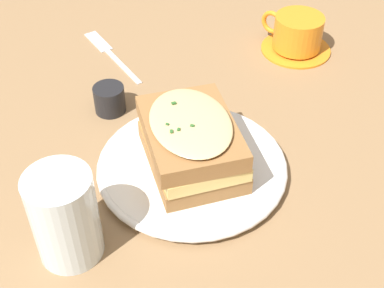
{
  "coord_description": "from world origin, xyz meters",
  "views": [
    {
      "loc": [
        0.23,
        0.45,
        0.51
      ],
      "look_at": [
        0.03,
        -0.01,
        0.05
      ],
      "focal_mm": 50.0,
      "sensor_mm": 36.0,
      "label": 1
    }
  ],
  "objects_px": {
    "dinner_plate": "(192,167)",
    "teacup_with_saucer": "(297,35)",
    "sandwich": "(191,142)",
    "water_glass": "(65,217)",
    "fork": "(107,50)",
    "condiment_pot": "(109,99)"
  },
  "relations": [
    {
      "from": "dinner_plate",
      "to": "teacup_with_saucer",
      "type": "xyz_separation_m",
      "value": [
        -0.29,
        -0.21,
        0.02
      ]
    },
    {
      "from": "sandwich",
      "to": "water_glass",
      "type": "height_order",
      "value": "water_glass"
    },
    {
      "from": "water_glass",
      "to": "fork",
      "type": "xyz_separation_m",
      "value": [
        -0.16,
        -0.39,
        -0.06
      ]
    },
    {
      "from": "sandwich",
      "to": "water_glass",
      "type": "bearing_deg",
      "value": 18.93
    },
    {
      "from": "teacup_with_saucer",
      "to": "condiment_pot",
      "type": "distance_m",
      "value": 0.35
    },
    {
      "from": "sandwich",
      "to": "fork",
      "type": "distance_m",
      "value": 0.34
    },
    {
      "from": "fork",
      "to": "condiment_pot",
      "type": "distance_m",
      "value": 0.17
    },
    {
      "from": "water_glass",
      "to": "condiment_pot",
      "type": "height_order",
      "value": "water_glass"
    },
    {
      "from": "fork",
      "to": "sandwich",
      "type": "bearing_deg",
      "value": -96.94
    },
    {
      "from": "dinner_plate",
      "to": "water_glass",
      "type": "relative_size",
      "value": 2.17
    },
    {
      "from": "fork",
      "to": "water_glass",
      "type": "bearing_deg",
      "value": -121.91
    },
    {
      "from": "dinner_plate",
      "to": "water_glass",
      "type": "height_order",
      "value": "water_glass"
    },
    {
      "from": "water_glass",
      "to": "condiment_pot",
      "type": "xyz_separation_m",
      "value": [
        -0.12,
        -0.23,
        -0.04
      ]
    },
    {
      "from": "sandwich",
      "to": "condiment_pot",
      "type": "xyz_separation_m",
      "value": [
        0.06,
        -0.17,
        -0.03
      ]
    },
    {
      "from": "sandwich",
      "to": "teacup_with_saucer",
      "type": "height_order",
      "value": "sandwich"
    },
    {
      "from": "sandwich",
      "to": "teacup_with_saucer",
      "type": "distance_m",
      "value": 0.35
    },
    {
      "from": "sandwich",
      "to": "fork",
      "type": "bearing_deg",
      "value": -86.87
    },
    {
      "from": "teacup_with_saucer",
      "to": "water_glass",
      "type": "relative_size",
      "value": 1.1
    },
    {
      "from": "teacup_with_saucer",
      "to": "dinner_plate",
      "type": "bearing_deg",
      "value": 98.38
    },
    {
      "from": "sandwich",
      "to": "teacup_with_saucer",
      "type": "xyz_separation_m",
      "value": [
        -0.29,
        -0.21,
        -0.03
      ]
    },
    {
      "from": "dinner_plate",
      "to": "water_glass",
      "type": "xyz_separation_m",
      "value": [
        0.18,
        0.06,
        0.05
      ]
    },
    {
      "from": "sandwich",
      "to": "condiment_pot",
      "type": "bearing_deg",
      "value": -70.65
    }
  ]
}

